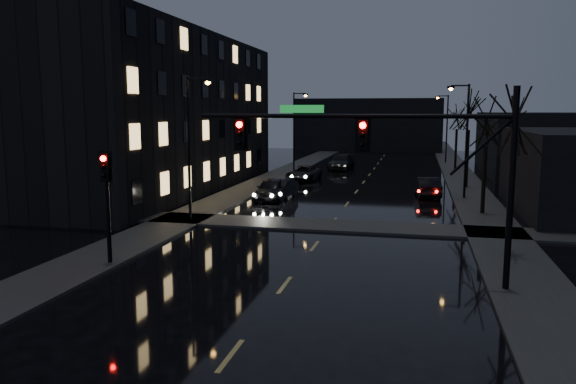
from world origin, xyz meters
The scene contains 21 objects.
sidewalk_left centered at (-8.50, 35.00, 0.06)m, with size 3.00×140.00×0.12m, color #2D2D2B.
sidewalk_right centered at (8.50, 35.00, 0.06)m, with size 3.00×140.00×0.12m, color #2D2D2B.
sidewalk_cross centered at (0.00, 18.50, 0.06)m, with size 40.00×3.00×0.12m, color #2D2D2B.
apartment_block centered at (-16.50, 30.00, 6.00)m, with size 12.00×30.00×12.00m, color black.
commercial_right_far centered at (17.00, 48.00, 3.00)m, with size 12.00×18.00×6.00m, color black.
far_block centered at (-3.00, 78.00, 4.00)m, with size 22.00×10.00×8.00m, color black.
signal_mast centered at (3.85, 9.00, 4.87)m, with size 11.11×0.41×7.00m.
signal_pole_left centered at (-7.50, 8.99, 3.01)m, with size 0.35×0.41×4.53m.
tree_near centered at (8.40, 14.00, 6.22)m, with size 3.52×3.52×8.08m.
tree_mid_a centered at (8.40, 24.00, 5.83)m, with size 3.30×3.30×7.58m.
tree_mid_b centered at (8.40, 36.00, 6.61)m, with size 3.74×3.74×8.59m.
tree_far centered at (8.40, 50.00, 6.06)m, with size 3.43×3.43×7.88m.
streetlight_l_near centered at (-7.58, 18.00, 4.77)m, with size 1.53×0.28×8.00m.
streetlight_l_far centered at (-7.58, 45.00, 4.77)m, with size 1.53×0.28×8.00m.
streetlight_r_mid centered at (7.58, 30.00, 4.77)m, with size 1.53×0.28×8.00m.
streetlight_r_far centered at (7.58, 58.00, 4.77)m, with size 1.53×0.28×8.00m.
oncoming_car_a centered at (-5.36, 26.60, 0.77)m, with size 1.82×4.52×1.54m, color black.
oncoming_car_b centered at (-4.99, 27.40, 0.68)m, with size 1.45×4.15×1.37m, color black.
oncoming_car_c centered at (-5.28, 37.62, 0.67)m, with size 2.22×4.82×1.34m, color black.
oncoming_car_d centered at (-3.36, 48.43, 0.78)m, with size 2.18×5.37×1.56m, color black.
lead_car centered at (5.26, 30.57, 0.72)m, with size 1.53×4.40×1.45m, color black.
Camera 1 is at (4.48, -10.87, 6.19)m, focal length 35.00 mm.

